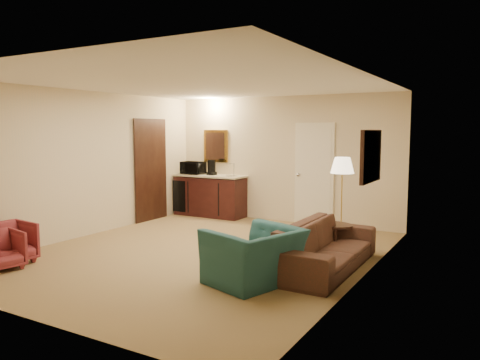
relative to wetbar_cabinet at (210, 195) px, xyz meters
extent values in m
plane|color=olive|center=(1.65, -2.72, -0.46)|extent=(6.00, 6.00, 0.00)
cube|color=beige|center=(1.65, 0.28, 0.84)|extent=(5.00, 0.02, 2.60)
cube|color=beige|center=(-0.85, -2.72, 0.84)|extent=(0.02, 6.00, 2.60)
cube|color=beige|center=(4.15, -2.72, 0.84)|extent=(0.02, 6.00, 2.60)
cube|color=white|center=(1.65, -2.72, 2.14)|extent=(5.00, 6.00, 0.02)
cube|color=beige|center=(2.35, 0.25, 0.56)|extent=(0.82, 0.06, 2.05)
cube|color=black|center=(-0.82, -1.02, 0.59)|extent=(0.06, 0.98, 2.10)
cube|color=gold|center=(0.00, 0.25, 1.09)|extent=(0.62, 0.04, 0.72)
cube|color=black|center=(4.11, -2.32, 1.09)|extent=(0.06, 0.90, 0.70)
cube|color=black|center=(0.00, 0.00, 0.00)|extent=(1.64, 0.58, 0.92)
imported|color=black|center=(3.60, -2.59, -0.03)|extent=(0.64, 2.18, 0.85)
imported|color=#1B4143|center=(3.05, -3.62, 0.01)|extent=(0.98, 1.22, 0.93)
imported|color=maroon|center=(-0.40, -4.60, -0.13)|extent=(0.66, 0.69, 0.65)
cube|color=black|center=(3.33, -1.72, -0.23)|extent=(0.92, 0.75, 0.46)
cube|color=gold|center=(3.35, -1.11, 0.27)|extent=(0.43, 0.43, 1.47)
cylinder|color=black|center=(0.65, -0.07, -0.33)|extent=(0.22, 0.22, 0.27)
imported|color=black|center=(-0.41, -0.06, 0.63)|extent=(0.51, 0.29, 0.34)
cylinder|color=black|center=(0.05, -0.01, 0.63)|extent=(0.19, 0.19, 0.34)
camera|label=1|loc=(5.71, -8.59, 1.43)|focal=35.00mm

